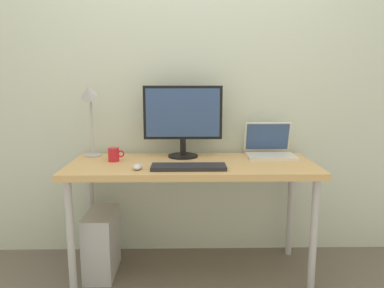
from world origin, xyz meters
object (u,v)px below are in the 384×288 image
Objects in this scene: laptop at (269,148)px; monitor at (183,117)px; desk at (192,173)px; desk_lamp at (90,104)px; keyboard at (189,167)px; coffee_mug at (114,154)px; mouse at (137,167)px; computer_tower at (102,243)px.

monitor is at bearing -178.33° from laptop.
desk is 0.82m from desk_lamp.
desk is at bearing -14.49° from desk_lamp.
desk_lamp is at bearing 152.46° from keyboard.
laptop reaches higher than coffee_mug.
monitor reaches higher than keyboard.
laptop is at bearing 7.78° from coffee_mug.
mouse is at bearing -178.09° from keyboard.
laptop is 3.04× the size of coffee_mug.
computer_tower is (-0.57, 0.17, -0.55)m from keyboard.
laptop reaches higher than computer_tower.
monitor reaches higher than coffee_mug.
coffee_mug is at bearing 155.89° from keyboard.
desk_lamp reaches higher than mouse.
desk_lamp is at bearing 179.90° from monitor.
coffee_mug is 0.25× the size of computer_tower.
laptop reaches higher than desk.
desk_lamp is 0.81m from keyboard.
monitor is at bearing 95.93° from keyboard.
laptop is 0.64× the size of desk_lamp.
mouse is at bearing -51.50° from coffee_mug.
keyboard is (0.65, -0.34, -0.35)m from desk_lamp.
laptop is at bearing 1.67° from monitor.
computer_tower is at bearing 146.93° from mouse.
mouse is (0.35, -0.35, -0.34)m from desk_lamp.
keyboard is at bearing -84.07° from monitor.
laptop is 1.24m from desk_lamp.
monitor is 1.25× the size of computer_tower.
coffee_mug is 0.59m from computer_tower.
mouse is (-0.30, -0.01, 0.01)m from keyboard.
computer_tower is (-0.27, 0.18, -0.56)m from mouse.
mouse is at bearing -156.89° from laptop.
keyboard is 0.30m from mouse.
keyboard is at bearing -24.11° from coffee_mug.
desk_lamp reaches higher than desk.
desk is at bearing -160.38° from laptop.
monitor is at bearing -0.10° from desk_lamp.
keyboard is at bearing -147.42° from laptop.
laptop is 1.04m from coffee_mug.
desk_lamp reaches higher than monitor.
mouse reaches higher than desk.
laptop reaches higher than mouse.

